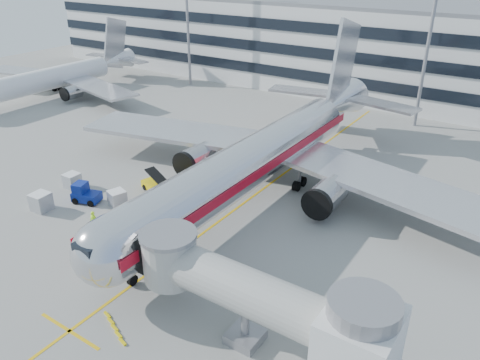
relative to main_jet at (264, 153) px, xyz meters
The scene contains 15 objects.
ground 12.46m from the main_jet, 90.00° to the right, with size 180.00×180.00×0.00m, color gray.
lead_in_line 4.57m from the main_jet, 90.00° to the right, with size 0.25×70.00×0.01m, color #DFAB0B.
stop_bar 26.07m from the main_jet, 90.00° to the right, with size 6.00×0.25×0.01m, color #DFAB0B.
main_jet is the anchor object (origin of this frame).
jet_bridge 23.18m from the main_jet, 58.30° to the right, with size 17.80×4.50×7.00m.
terminal 46.36m from the main_jet, 90.00° to the left, with size 150.00×24.25×15.60m.
light_mast_west 47.49m from the main_jet, 139.14° to the left, with size 2.40×1.20×25.45m.
light_mast_centre 33.08m from the main_jet, 75.20° to the left, with size 2.40×1.20×25.45m.
second_jet 51.53m from the main_jet, 167.58° to the left, with size 38.21×36.52×12.04m.
belt_loader 11.78m from the main_jet, 140.75° to the right, with size 5.17×2.85×2.41m.
baggage_tug 19.14m from the main_jet, 137.22° to the right, with size 3.15×2.47×2.09m.
cargo_container_left 23.21m from the main_jet, 134.60° to the right, with size 1.83×1.83×1.82m.
cargo_container_right 21.26m from the main_jet, 147.13° to the right, with size 1.55×1.55×1.64m.
cargo_container_front 15.91m from the main_jet, 132.32° to the right, with size 1.93×1.93×1.64m.
ramp_worker 18.52m from the main_jet, 118.37° to the right, with size 0.72×0.47×1.98m, color #B1FF1A.
Camera 1 is at (23.20, -27.60, 23.47)m, focal length 35.00 mm.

